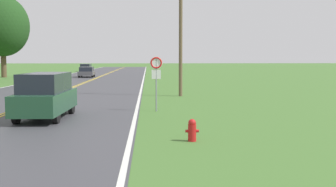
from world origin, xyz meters
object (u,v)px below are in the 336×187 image
at_px(tree_mid_treeline, 2,26).
at_px(car_black_hatchback_mid_near, 86,68).
at_px(traffic_sign, 156,70).
at_px(car_dark_green_suv_nearest, 46,95).
at_px(fire_hydrant, 192,130).
at_px(car_dark_grey_hatchback_approaching, 87,72).

bearing_deg(tree_mid_treeline, car_black_hatchback_mid_near, 71.17).
xyz_separation_m(traffic_sign, car_dark_green_suv_nearest, (-4.73, -2.18, -0.99)).
distance_m(fire_hydrant, traffic_sign, 7.60).
distance_m(tree_mid_treeline, car_dark_grey_hatchback_approaching, 12.40).
distance_m(fire_hydrant, car_dark_green_suv_nearest, 7.72).
bearing_deg(car_black_hatchback_mid_near, traffic_sign, -168.61).
distance_m(car_dark_green_suv_nearest, car_dark_grey_hatchback_approaching, 38.86).
bearing_deg(car_dark_green_suv_nearest, fire_hydrant, 48.90).
relative_size(traffic_sign, car_dark_grey_hatchback_approaching, 0.60).
bearing_deg(traffic_sign, car_dark_green_suv_nearest, -155.24).
xyz_separation_m(car_dark_green_suv_nearest, car_dark_grey_hatchback_approaching, (-3.85, 38.66, -0.27)).
xyz_separation_m(fire_hydrant, tree_mid_treeline, (-20.41, 43.84, 6.35)).
bearing_deg(fire_hydrant, car_dark_grey_hatchback_approaching, 102.28).
height_order(car_dark_green_suv_nearest, car_black_hatchback_mid_near, car_dark_green_suv_nearest).
xyz_separation_m(fire_hydrant, car_dark_grey_hatchback_approaching, (-9.54, 43.84, 0.38)).
relative_size(car_dark_green_suv_nearest, car_dark_grey_hatchback_approaching, 1.08).
bearing_deg(traffic_sign, car_black_hatchback_mid_near, 101.49).
bearing_deg(fire_hydrant, car_black_hatchback_mid_near, 101.04).
bearing_deg(tree_mid_treeline, fire_hydrant, -65.03).
height_order(traffic_sign, tree_mid_treeline, tree_mid_treeline).
bearing_deg(traffic_sign, fire_hydrant, -82.58).
relative_size(tree_mid_treeline, car_black_hatchback_mid_near, 2.51).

